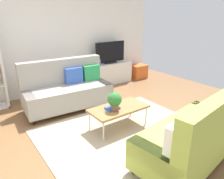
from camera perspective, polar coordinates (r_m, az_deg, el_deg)
ground_plane at (r=4.03m, az=1.47°, el=-11.24°), size 7.68×7.68×0.00m
wall_far at (r=5.95m, az=-15.45°, el=13.10°), size 6.40×0.12×2.90m
area_rug at (r=4.01m, az=2.94°, el=-11.32°), size 2.90×2.20×0.01m
couch_beige at (r=4.93m, az=-11.88°, el=0.09°), size 1.95×0.97×1.10m
couch_green at (r=3.32m, az=21.53°, el=-11.12°), size 1.99×1.08×1.10m
coffee_table at (r=3.99m, az=1.80°, el=-5.15°), size 1.10×0.56×0.42m
tv_console at (r=6.61m, az=-0.54°, el=4.42°), size 1.40×0.44×0.64m
tv at (r=6.45m, az=-0.46°, el=9.80°), size 1.00×0.20×0.64m
storage_trunk at (r=7.23m, az=7.06°, el=4.82°), size 0.52×0.40×0.44m
potted_plant at (r=3.79m, az=0.70°, el=-2.93°), size 0.26×0.26×0.34m
table_book_0 at (r=3.91m, az=0.10°, el=-4.99°), size 0.24×0.18×0.04m
vase_0 at (r=6.25m, az=-5.19°, el=7.10°), size 0.14×0.14×0.13m
bottle_0 at (r=6.27m, az=-3.22°, el=7.35°), size 0.05×0.05×0.17m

